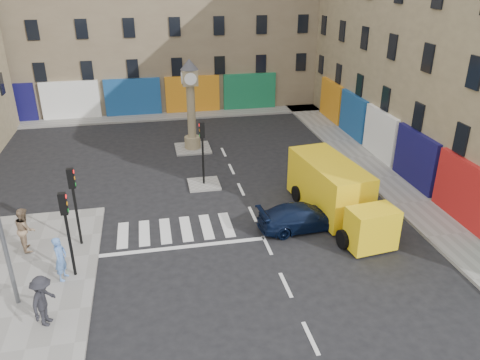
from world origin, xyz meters
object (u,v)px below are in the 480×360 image
object	(u,v)px
traffic_light_island	(203,143)
yellow_van	(336,192)
pedestrian_blue	(61,259)
pedestrian_dark	(43,301)
navy_sedan	(302,217)
traffic_light_left_near	(66,222)
clock_pillar	(191,99)
pedestrian_tan	(25,229)
traffic_light_left_far	(74,195)

from	to	relation	value
traffic_light_island	yellow_van	distance (m)	7.91
pedestrian_blue	pedestrian_dark	world-z (taller)	pedestrian_dark
traffic_light_island	navy_sedan	world-z (taller)	traffic_light_island
traffic_light_left_near	clock_pillar	distance (m)	15.19
pedestrian_tan	pedestrian_dark	world-z (taller)	pedestrian_tan
pedestrian_tan	pedestrian_dark	xyz separation A→B (m)	(1.63, -5.23, -0.03)
navy_sedan	yellow_van	world-z (taller)	yellow_van
traffic_light_left_far	pedestrian_tan	size ratio (longest dim) A/B	1.85
yellow_van	pedestrian_tan	world-z (taller)	yellow_van
pedestrian_dark	traffic_light_island	bearing A→B (deg)	-15.35
yellow_van	pedestrian_dark	world-z (taller)	yellow_van
navy_sedan	traffic_light_left_far	bearing A→B (deg)	82.87
traffic_light_left_far	traffic_light_left_near	bearing A→B (deg)	-90.00
traffic_light_left_near	traffic_light_left_far	world-z (taller)	same
pedestrian_blue	traffic_light_left_far	bearing A→B (deg)	5.83
pedestrian_blue	pedestrian_tan	size ratio (longest dim) A/B	0.95
traffic_light_left_near	pedestrian_tan	size ratio (longest dim) A/B	1.85
traffic_light_island	navy_sedan	xyz separation A→B (m)	(4.04, -5.82, -1.96)
pedestrian_tan	navy_sedan	bearing A→B (deg)	-110.65
yellow_van	navy_sedan	bearing A→B (deg)	-163.52
traffic_light_left_far	traffic_light_island	distance (m)	8.30
traffic_light_left_far	pedestrian_blue	distance (m)	3.03
traffic_light_island	clock_pillar	xyz separation A→B (m)	(0.00, 6.00, 0.96)
traffic_light_left_far	pedestrian_dark	distance (m)	5.45
pedestrian_tan	pedestrian_dark	distance (m)	5.48
yellow_van	pedestrian_blue	world-z (taller)	yellow_van
pedestrian_dark	pedestrian_blue	bearing A→B (deg)	13.40
navy_sedan	pedestrian_tan	distance (m)	12.60
navy_sedan	pedestrian_blue	size ratio (longest dim) A/B	2.29
traffic_light_island	pedestrian_tan	world-z (taller)	traffic_light_island
clock_pillar	pedestrian_tan	xyz separation A→B (m)	(-8.54, -11.37, -2.40)
traffic_light_island	pedestrian_dark	bearing A→B (deg)	-123.09
clock_pillar	pedestrian_dark	size ratio (longest dim) A/B	3.12
pedestrian_dark	traffic_light_left_near	bearing A→B (deg)	5.44
traffic_light_island	pedestrian_tan	distance (m)	10.19
traffic_light_left_far	pedestrian_tan	bearing A→B (deg)	179.38
clock_pillar	pedestrian_blue	xyz separation A→B (m)	(-6.71, -13.98, -2.45)
traffic_light_left_near	clock_pillar	world-z (taller)	clock_pillar
pedestrian_tan	yellow_van	bearing A→B (deg)	-106.92
yellow_van	pedestrian_blue	xyz separation A→B (m)	(-12.76, -3.05, -0.23)
traffic_light_left_near	pedestrian_dark	distance (m)	3.24
traffic_light_island	pedestrian_blue	world-z (taller)	traffic_light_island
traffic_light_island	pedestrian_tan	xyz separation A→B (m)	(-8.54, -5.38, -1.44)
navy_sedan	pedestrian_tan	xyz separation A→B (m)	(-12.58, 0.45, 0.52)
traffic_light_left_far	yellow_van	bearing A→B (deg)	2.12
navy_sedan	pedestrian_dark	size ratio (longest dim) A/B	2.22
pedestrian_tan	pedestrian_dark	size ratio (longest dim) A/B	1.03
yellow_van	pedestrian_tan	bearing A→B (deg)	174.53
yellow_van	traffic_light_island	bearing A→B (deg)	133.56
traffic_light_left_far	pedestrian_dark	xyz separation A→B (m)	(-0.61, -5.21, -1.50)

